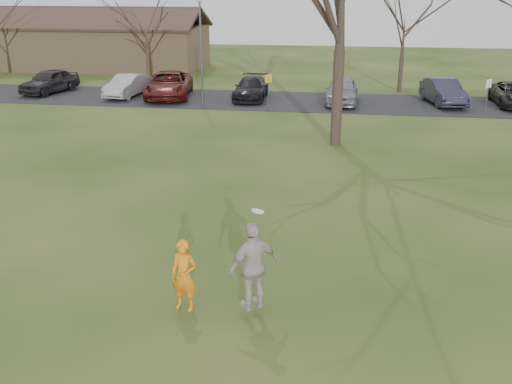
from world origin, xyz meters
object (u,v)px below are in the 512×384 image
car_0 (49,81)px  catching_play (254,266)px  car_2 (169,85)px  player_defender (184,275)px  building (87,45)px  car_1 (127,86)px  car_4 (342,90)px  car_3 (251,88)px  lamp_post (201,38)px  car_5 (443,92)px

car_0 → catching_play: catching_play is taller
car_2 → catching_play: (9.36, -24.92, 0.37)m
player_defender → building: bearing=125.8°
car_1 → building: building is taller
player_defender → building: 42.31m
car_0 → car_4: size_ratio=0.99×
player_defender → car_3: (-2.48, 25.02, -0.11)m
car_2 → car_3: bearing=-7.7°
player_defender → car_2: (-7.79, 24.86, 0.01)m
catching_play → building: (-20.54, 37.87, 0.72)m
car_0 → car_1: car_0 is taller
car_2 → lamp_post: lamp_post is taller
car_4 → building: building is taller
car_2 → building: (-11.17, 12.94, 1.09)m
car_1 → lamp_post: 6.90m
player_defender → car_0: bearing=131.7°
car_4 → catching_play: bearing=-91.7°
car_0 → car_5: bearing=12.9°
catching_play → car_0: bearing=125.0°
catching_play → car_3: bearing=99.2°
lamp_post → car_0: bearing=165.3°
car_4 → lamp_post: lamp_post is taller
player_defender → car_0: 29.96m
player_defender → car_2: size_ratio=0.29×
car_1 → car_0: bearing=-178.5°
car_2 → car_3: (5.31, 0.16, -0.13)m
car_2 → car_4: (11.00, -0.40, -0.02)m
car_1 → car_5: bearing=7.7°
car_0 → catching_play: bearing=-41.8°
player_defender → car_1: (-10.54, 24.75, -0.09)m
car_5 → catching_play: (-7.69, -25.19, 0.42)m
car_1 → player_defender: bearing=-60.3°
catching_play → building: size_ratio=0.11×
car_1 → car_3: bearing=8.6°
car_2 → catching_play: size_ratio=2.52×
lamp_post → car_4: bearing=14.8°
car_1 → car_5: car_5 is taller
car_3 → catching_play: bearing=-82.0°
player_defender → car_1: player_defender is taller
car_4 → lamp_post: (-8.17, -2.15, 3.15)m
car_1 → car_5: size_ratio=0.93×
car_2 → car_3: car_2 is taller
car_1 → lamp_post: bearing=-17.0°
player_defender → lamp_post: lamp_post is taller
car_3 → catching_play: size_ratio=2.03×
car_5 → car_2: bearing=169.9°
car_4 → catching_play: (-1.64, -24.52, 0.39)m
car_1 → building: bearing=129.4°
car_0 → car_1: 5.62m
car_2 → car_5: (17.05, 0.27, -0.05)m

